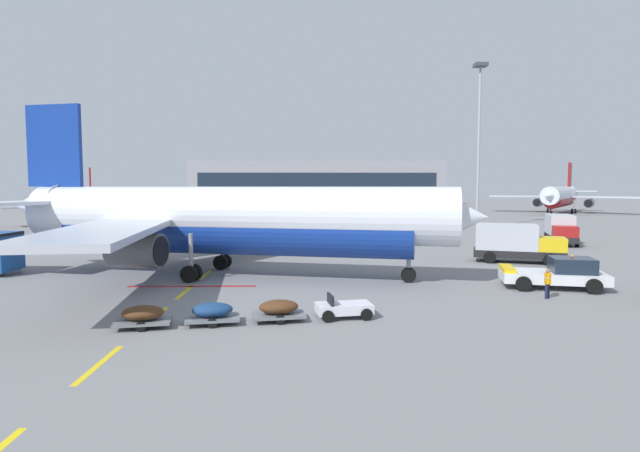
% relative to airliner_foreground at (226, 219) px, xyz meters
% --- Properties ---
extents(ground, '(400.00, 400.00, 0.00)m').
position_rel_airliner_foreground_xyz_m(ground, '(20.42, 14.21, -3.95)').
color(ground, slate).
extents(apron_paint_markings, '(8.00, 93.54, 0.01)m').
position_rel_airliner_foreground_xyz_m(apron_paint_markings, '(-1.58, 10.87, -3.95)').
color(apron_paint_markings, yellow).
rests_on(apron_paint_markings, ground).
extents(airliner_foreground, '(34.56, 33.77, 12.20)m').
position_rel_airliner_foreground_xyz_m(airliner_foreground, '(0.00, 0.00, 0.00)').
color(airliner_foreground, silver).
rests_on(airliner_foreground, ground).
extents(pushback_tug, '(6.47, 4.17, 2.08)m').
position_rel_airliner_foreground_xyz_m(pushback_tug, '(20.88, -4.76, -3.05)').
color(pushback_tug, silver).
rests_on(pushback_tug, ground).
extents(airliner_mid_left, '(25.00, 26.19, 9.49)m').
position_rel_airliner_foreground_xyz_m(airliner_mid_left, '(-29.06, 46.37, -0.88)').
color(airliner_mid_left, silver).
rests_on(airliner_mid_left, ground).
extents(airliner_far_center, '(29.72, 31.85, 12.14)m').
position_rel_airliner_foreground_xyz_m(airliner_far_center, '(63.27, 80.54, -0.02)').
color(airliner_far_center, silver).
rests_on(airliner_far_center, ground).
extents(catering_truck, '(4.39, 7.40, 3.14)m').
position_rel_airliner_foreground_xyz_m(catering_truck, '(32.81, 18.90, -2.30)').
color(catering_truck, black).
rests_on(catering_truck, ground).
extents(fuel_service_truck, '(7.40, 4.51, 3.14)m').
position_rel_airliner_foreground_xyz_m(fuel_service_truck, '(22.62, 5.82, -2.30)').
color(fuel_service_truck, black).
rests_on(fuel_service_truck, ground).
extents(baggage_train, '(11.68, 3.46, 1.14)m').
position_rel_airliner_foreground_xyz_m(baggage_train, '(2.90, -12.31, -3.42)').
color(baggage_train, silver).
rests_on(baggage_train, ground).
extents(ground_crew_worker, '(0.34, 0.66, 1.67)m').
position_rel_airliner_foreground_xyz_m(ground_crew_worker, '(18.98, -7.62, -3.00)').
color(ground_crew_worker, '#191E38').
rests_on(ground_crew_worker, ground).
extents(uld_cargo_container, '(1.83, 1.80, 1.60)m').
position_rel_airliner_foreground_xyz_m(uld_cargo_container, '(-16.17, 1.34, -3.15)').
color(uld_cargo_container, '#B7BCC6').
rests_on(uld_cargo_container, ground).
extents(apron_light_mast_far, '(1.80, 1.80, 24.00)m').
position_rel_airliner_foreground_xyz_m(apron_light_mast_far, '(30.49, 39.56, 11.04)').
color(apron_light_mast_far, slate).
rests_on(apron_light_mast_far, ground).
extents(terminal_satellite, '(86.58, 19.68, 16.34)m').
position_rel_airliner_foreground_xyz_m(terminal_satellite, '(8.14, 144.76, 3.44)').
color(terminal_satellite, gray).
rests_on(terminal_satellite, ground).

